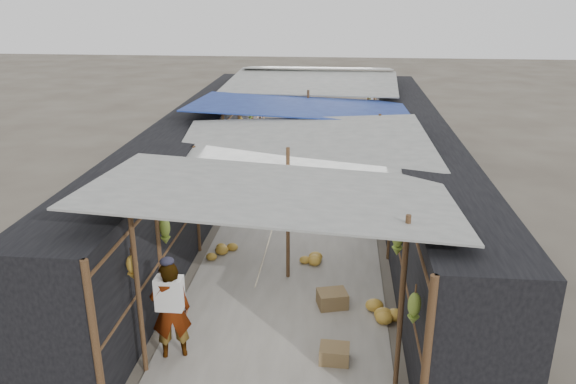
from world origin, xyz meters
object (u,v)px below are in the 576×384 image
(crate_near, at_px, (334,354))
(vendor_elderly, at_px, (171,310))
(black_basin, at_px, (344,204))
(shopper_blue, at_px, (274,169))
(vendor_seated, at_px, (361,193))

(crate_near, bearing_deg, vendor_elderly, -175.83)
(black_basin, distance_m, shopper_blue, 2.01)
(black_basin, distance_m, vendor_elderly, 6.91)
(crate_near, distance_m, black_basin, 6.31)
(crate_near, relative_size, vendor_seated, 0.50)
(vendor_elderly, height_order, shopper_blue, shopper_blue)
(black_basin, relative_size, vendor_elderly, 0.40)
(crate_near, relative_size, shopper_blue, 0.25)
(crate_near, relative_size, black_basin, 0.69)
(shopper_blue, bearing_deg, vendor_seated, -17.05)
(crate_near, relative_size, vendor_elderly, 0.28)
(shopper_blue, bearing_deg, black_basin, -17.48)
(crate_near, distance_m, vendor_seated, 6.29)
(crate_near, distance_m, shopper_blue, 6.88)
(vendor_elderly, bearing_deg, vendor_seated, -133.40)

